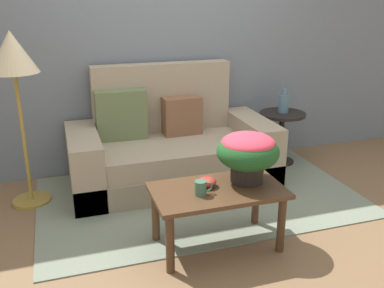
% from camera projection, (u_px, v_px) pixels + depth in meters
% --- Properties ---
extents(ground_plane, '(14.00, 14.00, 0.00)m').
position_uv_depth(ground_plane, '(206.00, 206.00, 3.70)').
color(ground_plane, brown).
extents(wall_back, '(6.40, 0.12, 2.70)m').
position_uv_depth(wall_back, '(170.00, 34.00, 4.27)').
color(wall_back, slate).
rests_on(wall_back, ground).
extents(area_rug, '(2.79, 1.68, 0.01)m').
position_uv_depth(area_rug, '(199.00, 196.00, 3.88)').
color(area_rug, gray).
rests_on(area_rug, ground).
extents(couch, '(1.90, 0.92, 1.10)m').
position_uv_depth(couch, '(170.00, 150.00, 4.13)').
color(couch, gray).
rests_on(couch, ground).
extents(coffee_table, '(0.92, 0.52, 0.45)m').
position_uv_depth(coffee_table, '(218.00, 199.00, 3.01)').
color(coffee_table, '#442D1B').
rests_on(coffee_table, ground).
extents(side_table, '(0.48, 0.48, 0.56)m').
position_uv_depth(side_table, '(282.00, 129.00, 4.54)').
color(side_table, black).
rests_on(side_table, ground).
extents(floor_lamp, '(0.39, 0.39, 1.47)m').
position_uv_depth(floor_lamp, '(13.00, 63.00, 3.38)').
color(floor_lamp, olive).
rests_on(floor_lamp, ground).
extents(potted_plant, '(0.45, 0.45, 0.36)m').
position_uv_depth(potted_plant, '(248.00, 152.00, 3.03)').
color(potted_plant, black).
rests_on(potted_plant, coffee_table).
extents(coffee_mug, '(0.13, 0.08, 0.10)m').
position_uv_depth(coffee_mug, '(201.00, 188.00, 2.88)').
color(coffee_mug, '#3D664C').
rests_on(coffee_mug, coffee_table).
extents(snack_bowl, '(0.13, 0.13, 0.07)m').
position_uv_depth(snack_bowl, '(207.00, 182.00, 3.00)').
color(snack_bowl, '#B2382D').
rests_on(snack_bowl, coffee_table).
extents(table_vase, '(0.11, 0.11, 0.25)m').
position_uv_depth(table_vase, '(284.00, 103.00, 4.46)').
color(table_vase, slate).
rests_on(table_vase, side_table).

